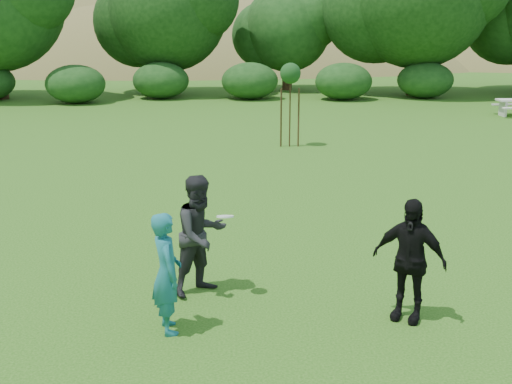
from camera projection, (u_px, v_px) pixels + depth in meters
ground at (264, 316)px, 9.57m from camera, size 120.00×120.00×0.00m
player_teal at (167, 273)px, 8.91m from camera, size 0.58×0.73×1.75m
player_grey at (201, 235)px, 10.16m from camera, size 1.20×1.17×1.95m
player_black at (409, 260)px, 9.25m from camera, size 1.16×0.95×1.85m
frisbee at (225, 216)px, 9.88m from camera, size 0.27×0.27×0.08m
sapling at (290, 76)px, 21.53m from camera, size 0.70×0.70×2.85m
hillside at (231, 155)px, 78.70m from camera, size 150.00×72.00×52.00m
tree_row at (296, 7)px, 36.07m from camera, size 53.92×10.38×9.62m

